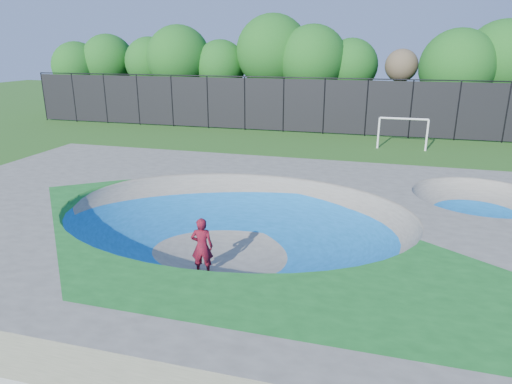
# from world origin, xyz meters

# --- Properties ---
(ground) EXTENTS (120.00, 120.00, 0.00)m
(ground) POSITION_xyz_m (0.00, 0.00, 0.00)
(ground) COLOR #235417
(ground) RESTS_ON ground
(skate_deck) EXTENTS (22.00, 14.00, 1.50)m
(skate_deck) POSITION_xyz_m (0.00, 0.00, 0.75)
(skate_deck) COLOR gray
(skate_deck) RESTS_ON ground
(skater) EXTENTS (0.70, 0.53, 1.72)m
(skater) POSITION_xyz_m (-0.48, -1.50, 0.86)
(skater) COLOR red
(skater) RESTS_ON ground
(skateboard) EXTENTS (0.79, 0.28, 0.05)m
(skateboard) POSITION_xyz_m (-0.48, -1.50, 0.03)
(skateboard) COLOR black
(skateboard) RESTS_ON ground
(soccer_goal) EXTENTS (3.01, 0.12, 1.99)m
(soccer_goal) POSITION_xyz_m (5.43, 17.07, 1.38)
(soccer_goal) COLOR white
(soccer_goal) RESTS_ON ground
(fence) EXTENTS (48.09, 0.09, 4.04)m
(fence) POSITION_xyz_m (0.00, 21.00, 2.10)
(fence) COLOR black
(fence) RESTS_ON ground
(treeline) EXTENTS (51.55, 7.11, 8.71)m
(treeline) POSITION_xyz_m (0.57, 25.67, 5.04)
(treeline) COLOR #4C3826
(treeline) RESTS_ON ground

